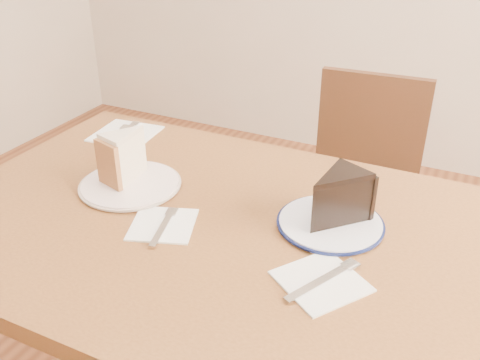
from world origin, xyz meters
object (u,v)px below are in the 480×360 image
plate_cream (130,185)px  carrot_cake (128,157)px  chocolate_cake (334,202)px  plate_navy (330,223)px  chair_far (357,195)px  table (214,259)px

plate_cream → carrot_cake: bearing=124.7°
chocolate_cake → plate_navy: bearing=-8.0°
chair_far → chocolate_cake: chocolate_cake is taller
plate_cream → chocolate_cake: size_ratio=1.74×
table → chair_far: (0.14, 0.72, -0.18)m
plate_cream → chocolate_cake: chocolate_cake is taller
chair_far → carrot_cake: carrot_cake is taller
table → plate_navy: bearing=21.5°
plate_navy → chair_far: bearing=97.5°
chair_far → chocolate_cake: size_ratio=6.55×
chair_far → chocolate_cake: 0.72m
table → chair_far: bearing=78.8°
carrot_cake → chocolate_cake: carrot_cake is taller
table → carrot_cake: carrot_cake is taller
table → plate_cream: bearing=169.8°
plate_navy → plate_cream: bearing=-174.4°
plate_cream → plate_navy: 0.47m
plate_cream → carrot_cake: (-0.02, 0.02, 0.06)m
table → plate_cream: (-0.24, 0.04, 0.10)m
plate_cream → carrot_cake: size_ratio=2.13×
table → plate_cream: plate_cream is taller
plate_cream → plate_navy: size_ratio=1.07×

